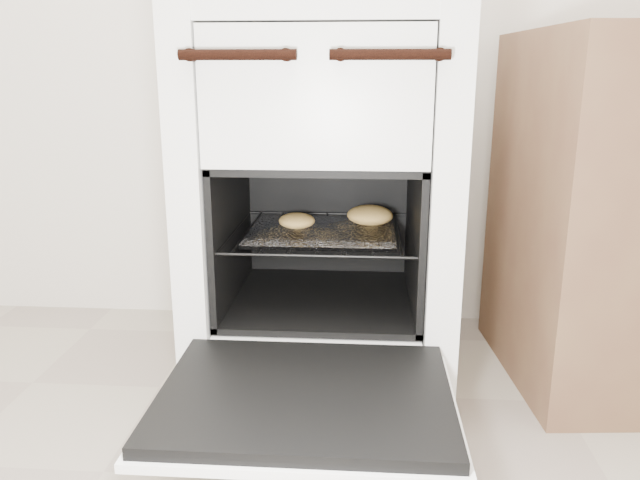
% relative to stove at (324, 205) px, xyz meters
% --- Properties ---
extents(stove, '(0.60, 0.67, 0.93)m').
position_rel_stove_xyz_m(stove, '(0.00, 0.00, 0.00)').
color(stove, white).
rests_on(stove, ground).
extents(oven_door, '(0.54, 0.42, 0.04)m').
position_rel_stove_xyz_m(oven_door, '(0.00, -0.51, -0.25)').
color(oven_door, black).
rests_on(oven_door, stove).
extents(oven_rack, '(0.44, 0.42, 0.01)m').
position_rel_stove_xyz_m(oven_rack, '(0.00, -0.07, -0.05)').
color(oven_rack, black).
rests_on(oven_rack, stove).
extents(foil_sheet, '(0.34, 0.30, 0.01)m').
position_rel_stove_xyz_m(foil_sheet, '(0.00, -0.09, -0.05)').
color(foil_sheet, silver).
rests_on(foil_sheet, oven_rack).
extents(baked_rolls, '(0.31, 0.18, 0.05)m').
position_rel_stove_xyz_m(baked_rolls, '(0.08, -0.03, -0.02)').
color(baked_rolls, tan).
rests_on(baked_rolls, foil_sheet).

